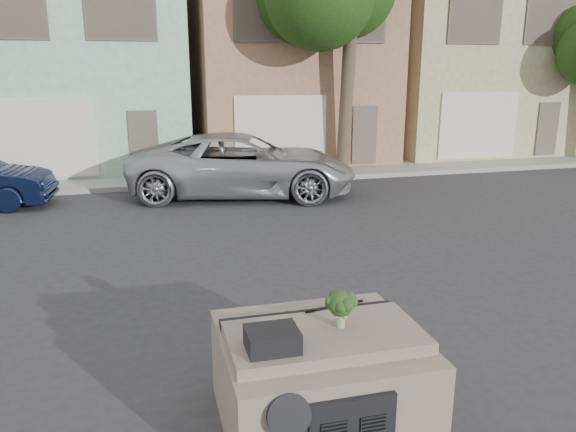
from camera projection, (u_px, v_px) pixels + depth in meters
name	position (u px, v px, depth m)	size (l,w,h in m)	color
ground_plane	(260.00, 307.00, 8.73)	(120.00, 120.00, 0.00)	#303033
sidewalk	(194.00, 176.00, 18.51)	(40.00, 3.00, 0.15)	gray
townhouse_mint	(82.00, 60.00, 20.41)	(7.20, 8.20, 7.55)	#9AC7A8
townhouse_tan	(282.00, 61.00, 22.25)	(7.20, 8.20, 7.55)	#9D6D52
townhouse_beige	(451.00, 61.00, 24.09)	(7.20, 8.20, 7.55)	tan
silver_pickup	(244.00, 195.00, 16.17)	(2.93, 6.36, 1.77)	#A8ABB0
tree_near	(348.00, 45.00, 17.98)	(4.40, 4.00, 8.50)	#1E3D11
car_dashboard	(320.00, 375.00, 5.78)	(2.00, 1.80, 1.12)	#7C6B5E
instrument_hump	(272.00, 339.00, 5.14)	(0.48, 0.38, 0.20)	black
wiper_arm	(335.00, 306.00, 6.05)	(0.70, 0.03, 0.02)	black
broccoli	(341.00, 308.00, 5.56)	(0.32, 0.32, 0.39)	#1D3513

